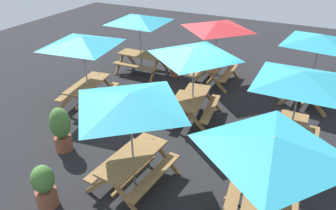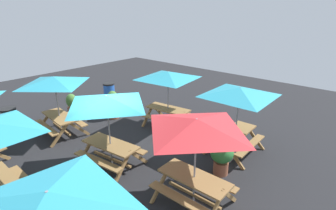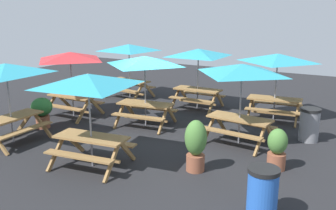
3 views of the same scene
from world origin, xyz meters
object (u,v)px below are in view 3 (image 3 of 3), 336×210
picnic_table_0 (70,61)px  picnic_table_6 (198,57)px  picnic_table_4 (145,66)px  picnic_table_7 (277,63)px  picnic_table_2 (88,87)px  picnic_table_1 (6,74)px  potted_plant_1 (42,110)px  picnic_table_3 (129,52)px  potted_plant_2 (277,149)px  picnic_table_5 (242,75)px  trash_bin_blue (262,193)px  trash_bin_gray (309,125)px  potted_plant_0 (196,144)px

picnic_table_0 → picnic_table_6: bearing=42.0°
picnic_table_4 → picnic_table_7: 4.48m
picnic_table_7 → picnic_table_2: bearing=-121.8°
picnic_table_1 → potted_plant_1: size_ratio=2.84×
picnic_table_3 → picnic_table_7: bearing=4.8°
picnic_table_1 → picnic_table_4: bearing=-38.3°
potted_plant_1 → potted_plant_2: potted_plant_2 is taller
picnic_table_5 → trash_bin_blue: bearing=-59.5°
potted_plant_2 → picnic_table_4: bearing=163.7°
picnic_table_3 → trash_bin_gray: 8.10m
picnic_table_2 → trash_bin_blue: 4.55m
picnic_table_5 → trash_bin_blue: size_ratio=2.38×
trash_bin_blue → potted_plant_1: size_ratio=0.98×
picnic_table_2 → picnic_table_3: bearing=110.5°
trash_bin_blue → trash_bin_gray: 4.77m
picnic_table_0 → trash_bin_gray: size_ratio=2.38×
potted_plant_1 → picnic_table_6: bearing=55.0°
potted_plant_0 → potted_plant_2: size_ratio=1.23×
picnic_table_3 → potted_plant_0: 8.02m
picnic_table_6 → potted_plant_1: picnic_table_6 is taller
picnic_table_1 → trash_bin_gray: size_ratio=2.89×
picnic_table_4 → potted_plant_2: (4.63, -1.36, -1.46)m
picnic_table_2 → picnic_table_5: bearing=44.5°
picnic_table_3 → picnic_table_2: bearing=-54.9°
picnic_table_5 → potted_plant_1: bearing=-158.4°
potted_plant_0 → trash_bin_gray: bearing=60.7°
picnic_table_6 → potted_plant_0: picnic_table_6 is taller
picnic_table_2 → picnic_table_5: 4.22m
picnic_table_1 → picnic_table_6: 6.80m
picnic_table_2 → trash_bin_gray: picnic_table_2 is taller
potted_plant_0 → picnic_table_3: bearing=136.7°
picnic_table_5 → potted_plant_1: (-6.01, -1.78, -1.40)m
picnic_table_4 → picnic_table_1: bearing=-134.7°
picnic_table_4 → trash_bin_blue: size_ratio=2.38×
picnic_table_7 → potted_plant_1: 7.93m
picnic_table_6 → trash_bin_blue: bearing=-56.0°
picnic_table_2 → picnic_table_7: size_ratio=1.20×
picnic_table_2 → picnic_table_4: (-0.64, 3.40, 0.00)m
picnic_table_6 → trash_bin_blue: 8.00m
picnic_table_0 → picnic_table_6: 4.67m
picnic_table_1 → trash_bin_blue: (7.40, -0.41, -1.49)m
picnic_table_0 → picnic_table_2: same height
potted_plant_0 → picnic_table_2: bearing=-156.7°
potted_plant_1 → potted_plant_2: 7.41m
picnic_table_1 → picnic_table_2: (3.12, -0.16, 0.00)m
picnic_table_3 → potted_plant_0: (5.75, -5.43, -1.32)m
picnic_table_2 → trash_bin_gray: size_ratio=2.86×
trash_bin_gray → picnic_table_0: bearing=-169.5°
picnic_table_3 → potted_plant_0: size_ratio=2.23×
picnic_table_2 → trash_bin_blue: (4.29, -0.26, -1.49)m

